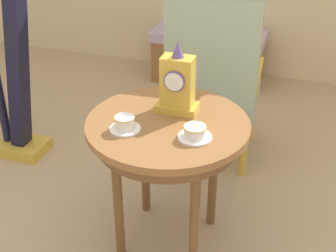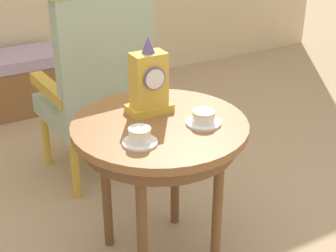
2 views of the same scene
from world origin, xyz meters
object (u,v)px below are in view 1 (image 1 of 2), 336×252
side_table (168,137)px  teacup_left (125,124)px  armchair (214,75)px  window_bench (208,56)px  harp (9,45)px  mantel_clock (177,84)px  teacup_right (195,133)px

side_table → teacup_left: (-0.15, -0.13, 0.11)m
armchair → window_bench: (-0.31, 1.19, -0.37)m
armchair → harp: 1.21m
teacup_left → mantel_clock: mantel_clock is taller
teacup_right → window_bench: teacup_right is taller
mantel_clock → window_bench: bearing=98.6°
side_table → mantel_clock: (0.01, 0.11, 0.21)m
teacup_right → window_bench: size_ratio=0.16×
teacup_right → armchair: bearing=97.5°
armchair → harp: (-1.17, -0.28, 0.16)m
mantel_clock → harp: (-1.14, 0.38, -0.08)m
teacup_right → mantel_clock: 0.28m
teacup_right → armchair: size_ratio=0.13×
harp → teacup_left: bearing=-32.0°
teacup_right → mantel_clock: size_ratio=0.44×
armchair → window_bench: armchair is taller
side_table → teacup_right: 0.21m
side_table → teacup_left: size_ratio=5.41×
side_table → teacup_left: bearing=-140.7°
side_table → window_bench: 2.02m
side_table → window_bench: side_table is taller
teacup_left → armchair: 0.93m
side_table → mantel_clock: 0.24m
window_bench → teacup_left: bearing=-86.8°
mantel_clock → armchair: (0.03, 0.66, -0.23)m
teacup_left → harp: bearing=148.0°
teacup_right → side_table: bearing=146.6°
teacup_left → mantel_clock: 0.31m
teacup_left → mantel_clock: bearing=55.2°
teacup_left → mantel_clock: (0.16, 0.24, 0.11)m
harp → side_table: bearing=-23.2°
side_table → harp: harp is taller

